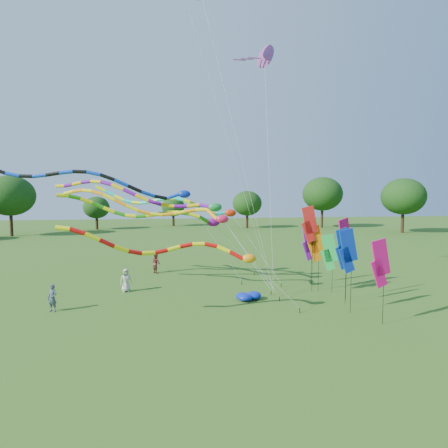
{
  "coord_description": "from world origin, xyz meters",
  "views": [
    {
      "loc": [
        -4.18,
        -18.6,
        6.59
      ],
      "look_at": [
        -0.86,
        2.99,
        4.8
      ],
      "focal_mm": 30.0,
      "sensor_mm": 36.0,
      "label": 1
    }
  ],
  "objects": [
    {
      "name": "person_c",
      "position": [
        -5.11,
        12.57,
        0.81
      ],
      "size": [
        0.93,
        0.99,
        1.62
      ],
      "primitive_type": "imported",
      "rotation": [
        0.0,
        0.0,
        2.11
      ],
      "color": "maroon",
      "rests_on": "ground"
    },
    {
      "name": "person_b",
      "position": [
        -10.54,
        3.05,
        0.77
      ],
      "size": [
        0.66,
        0.56,
        1.54
      ],
      "primitive_type": "imported",
      "rotation": [
        0.0,
        0.0,
        -0.4
      ],
      "color": "#3E4757",
      "rests_on": "ground"
    },
    {
      "name": "banner_pole_magenta_a",
      "position": [
        6.27,
        -1.68,
        3.13
      ],
      "size": [
        1.16,
        0.23,
        4.39
      ],
      "rotation": [
        0.0,
        0.0,
        0.13
      ],
      "color": "black",
      "rests_on": "ground"
    },
    {
      "name": "tube_kite_red",
      "position": [
        -3.41,
        0.66,
        3.71
      ],
      "size": [
        12.21,
        1.39,
        5.6
      ],
      "rotation": [
        0.0,
        0.0,
        0.02
      ],
      "color": "black",
      "rests_on": "ground"
    },
    {
      "name": "banner_pole_blue_a",
      "position": [
        5.58,
        0.35,
        3.46
      ],
      "size": [
        1.16,
        0.16,
        4.72
      ],
      "rotation": [
        0.0,
        0.0,
        0.07
      ],
      "color": "black",
      "rests_on": "ground"
    },
    {
      "name": "person_a",
      "position": [
        -6.94,
        6.78,
        0.78
      ],
      "size": [
        0.85,
        0.66,
        1.56
      ],
      "primitive_type": "imported",
      "rotation": [
        0.0,
        0.0,
        0.23
      ],
      "color": "#BBB5A9",
      "rests_on": "ground"
    },
    {
      "name": "tube_kite_orange",
      "position": [
        -4.51,
        5.41,
        5.63
      ],
      "size": [
        13.2,
        4.28,
        7.44
      ],
      "rotation": [
        0.0,
        0.0,
        -0.33
      ],
      "color": "black",
      "rests_on": "ground"
    },
    {
      "name": "banner_pole_orange",
      "position": [
        5.67,
        5.07,
        3.23
      ],
      "size": [
        1.16,
        0.2,
        4.49
      ],
      "rotation": [
        0.0,
        0.0,
        -0.1
      ],
      "color": "black",
      "rests_on": "ground"
    },
    {
      "name": "delta_kite_high_c",
      "position": [
        2.73,
        7.75,
        16.21
      ],
      "size": [
        3.3,
        4.85,
        17.13
      ],
      "rotation": [
        0.0,
        0.0,
        0.51
      ],
      "color": "black",
      "rests_on": "ground"
    },
    {
      "name": "banner_pole_magenta_b",
      "position": [
        6.6,
        2.81,
        3.85
      ],
      "size": [
        1.11,
        0.51,
        5.12
      ],
      "rotation": [
        0.0,
        0.0,
        0.39
      ],
      "color": "black",
      "rests_on": "ground"
    },
    {
      "name": "banner_pole_blue_b",
      "position": [
        6.07,
        1.9,
        3.34
      ],
      "size": [
        1.15,
        0.33,
        4.6
      ],
      "rotation": [
        0.0,
        0.0,
        0.22
      ],
      "color": "black",
      "rests_on": "ground"
    },
    {
      "name": "tube_kite_green",
      "position": [
        -4.69,
        10.28,
        5.01
      ],
      "size": [
        14.57,
        1.19,
        7.16
      ],
      "rotation": [
        0.0,
        0.0,
        0.02
      ],
      "color": "black",
      "rests_on": "ground"
    },
    {
      "name": "ground",
      "position": [
        0.0,
        0.0,
        0.0
      ],
      "size": [
        160.0,
        160.0,
        0.0
      ],
      "primitive_type": "plane",
      "color": "#2F5917",
      "rests_on": "ground"
    },
    {
      "name": "tube_kite_blue",
      "position": [
        -7.62,
        7.05,
        7.19
      ],
      "size": [
        16.05,
        1.15,
        8.81
      ],
      "rotation": [
        0.0,
        0.0,
        0.04
      ],
      "color": "black",
      "rests_on": "ground"
    },
    {
      "name": "banner_pole_red",
      "position": [
        5.19,
        4.99,
        4.52
      ],
      "size": [
        1.16,
        0.11,
        5.8
      ],
      "rotation": [
        0.0,
        0.0,
        -0.02
      ],
      "color": "black",
      "rests_on": "ground"
    },
    {
      "name": "banner_pole_green",
      "position": [
        6.42,
        4.59,
        2.69
      ],
      "size": [
        1.12,
        0.48,
        3.95
      ],
      "rotation": [
        0.0,
        0.0,
        -0.35
      ],
      "color": "black",
      "rests_on": "ground"
    },
    {
      "name": "tube_kite_purple",
      "position": [
        -5.37,
        7.87,
        6.36
      ],
      "size": [
        14.66,
        6.76,
        8.19
      ],
      "rotation": [
        0.0,
        0.0,
        -0.42
      ],
      "color": "black",
      "rests_on": "ground"
    },
    {
      "name": "blue_nylon_heap",
      "position": [
        0.77,
        3.69,
        0.21
      ],
      "size": [
        1.1,
        1.03,
        0.46
      ],
      "color": "#0C22A3",
      "rests_on": "ground"
    },
    {
      "name": "banner_pole_violet",
      "position": [
        5.92,
        6.86,
        3.0
      ],
      "size": [
        1.16,
        0.3,
        4.26
      ],
      "rotation": [
        0.0,
        0.0,
        0.19
      ],
      "color": "black",
      "rests_on": "ground"
    },
    {
      "name": "tube_kite_cyan",
      "position": [
        -3.39,
        8.7,
        5.79
      ],
      "size": [
        13.01,
        4.83,
        7.65
      ],
      "rotation": [
        0.0,
        0.0,
        -0.32
      ],
      "color": "black",
      "rests_on": "ground"
    },
    {
      "name": "tree_ring",
      "position": [
        -1.65,
        1.21,
        5.34
      ],
      "size": [
        117.14,
        119.85,
        9.48
      ],
      "color": "#382314",
      "rests_on": "ground"
    }
  ]
}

